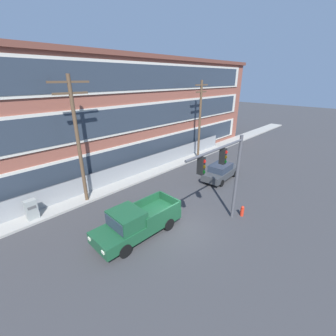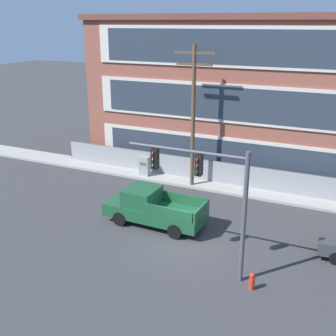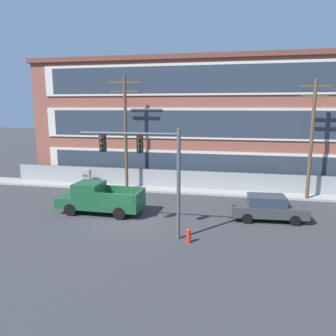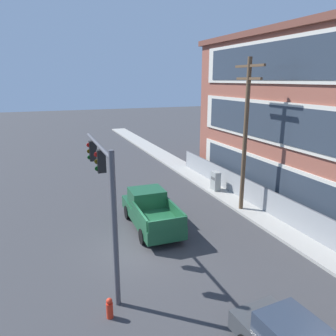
% 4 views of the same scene
% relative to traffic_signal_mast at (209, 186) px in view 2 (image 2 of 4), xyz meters
% --- Properties ---
extents(ground_plane, '(160.00, 160.00, 0.00)m').
position_rel_traffic_signal_mast_xyz_m(ground_plane, '(-1.95, 2.13, -4.17)').
color(ground_plane, '#38383A').
extents(sidewalk_building_side, '(80.00, 2.15, 0.16)m').
position_rel_traffic_signal_mast_xyz_m(sidewalk_building_side, '(-1.95, 10.02, -4.09)').
color(sidewalk_building_side, '#9E9B93').
rests_on(sidewalk_building_side, ground).
extents(chain_link_fence, '(31.02, 0.06, 1.67)m').
position_rel_traffic_signal_mast_xyz_m(chain_link_fence, '(0.15, 10.47, -3.31)').
color(chain_link_fence, gray).
rests_on(chain_link_fence, ground).
extents(traffic_signal_mast, '(5.43, 0.43, 5.87)m').
position_rel_traffic_signal_mast_xyz_m(traffic_signal_mast, '(0.00, 0.00, 0.00)').
color(traffic_signal_mast, '#4C4C51').
rests_on(traffic_signal_mast, ground).
extents(pickup_truck_dark_green, '(5.69, 2.27, 2.02)m').
position_rel_traffic_signal_mast_xyz_m(pickup_truck_dark_green, '(-4.33, 3.23, -3.21)').
color(pickup_truck_dark_green, '#194C2D').
rests_on(pickup_truck_dark_green, ground).
extents(utility_pole_near_corner, '(2.77, 0.26, 9.35)m').
position_rel_traffic_signal_mast_xyz_m(utility_pole_near_corner, '(-4.45, 9.34, 1.04)').
color(utility_pole_near_corner, brown).
rests_on(utility_pole_near_corner, ground).
extents(electrical_cabinet, '(0.73, 0.49, 1.56)m').
position_rel_traffic_signal_mast_xyz_m(electrical_cabinet, '(-8.23, 9.60, -3.39)').
color(electrical_cabinet, '#939993').
rests_on(electrical_cabinet, ground).
extents(fire_hydrant, '(0.24, 0.24, 0.78)m').
position_rel_traffic_signal_mast_xyz_m(fire_hydrant, '(2.18, -0.43, -3.79)').
color(fire_hydrant, red).
rests_on(fire_hydrant, ground).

